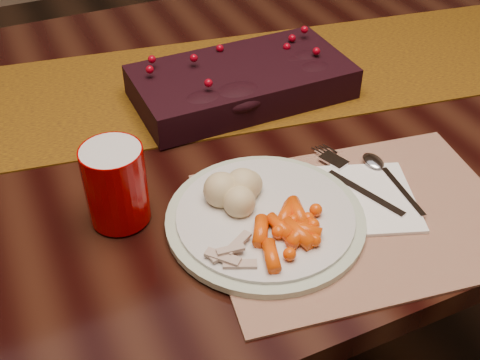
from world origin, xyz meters
name	(u,v)px	position (x,y,z in m)	size (l,w,h in m)	color
dining_table	(203,265)	(0.00, 0.00, 0.38)	(1.80, 1.00, 0.75)	black
table_runner	(147,93)	(-0.05, 0.11, 0.75)	(1.69, 0.35, 0.00)	#5B350C
centerpiece	(242,77)	(0.10, 0.02, 0.79)	(0.38, 0.19, 0.08)	black
placemat_main	(359,217)	(0.12, -0.33, 0.75)	(0.42, 0.31, 0.00)	brown
dinner_plate	(265,218)	(-0.01, -0.29, 0.76)	(0.27, 0.27, 0.02)	silver
baby_carrots	(290,229)	(0.00, -0.34, 0.78)	(0.10, 0.09, 0.02)	#EE4806
mashed_potatoes	(242,188)	(-0.03, -0.25, 0.79)	(0.09, 0.08, 0.05)	tan
turkey_shreds	(230,254)	(-0.09, -0.35, 0.78)	(0.08, 0.07, 0.02)	tan
napkin	(368,198)	(0.15, -0.31, 0.76)	(0.13, 0.15, 0.01)	white
fork	(357,184)	(0.15, -0.28, 0.76)	(0.03, 0.17, 0.00)	silver
spoon	(393,182)	(0.20, -0.30, 0.76)	(0.03, 0.14, 0.00)	silver
red_cup	(116,185)	(-0.19, -0.20, 0.81)	(0.08, 0.08, 0.11)	#890000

